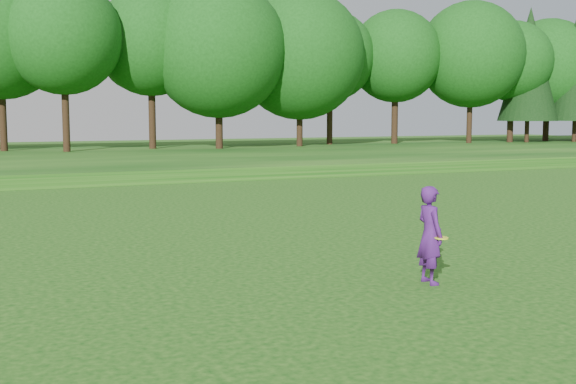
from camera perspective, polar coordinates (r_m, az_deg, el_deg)
name	(u,v)px	position (r m, az deg, el deg)	size (l,w,h in m)	color
ground	(237,292)	(12.54, -4.04, -7.85)	(140.00, 140.00, 0.00)	#0B3D0C
berm	(42,159)	(45.71, -18.83, 2.47)	(130.00, 30.00, 0.60)	#0B3D0C
walking_path	(75,185)	(31.85, -16.47, 0.54)	(130.00, 1.60, 0.04)	gray
treeline	(32,34)	(49.87, -19.59, 11.71)	(104.00, 7.00, 15.00)	#10420F
woman	(430,235)	(13.18, 11.15, -3.34)	(0.45, 0.68, 1.77)	#451665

